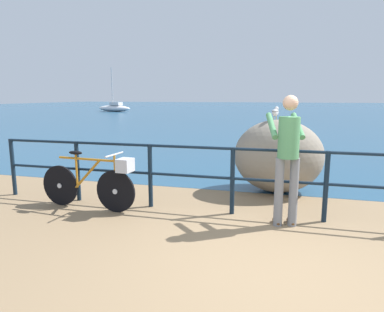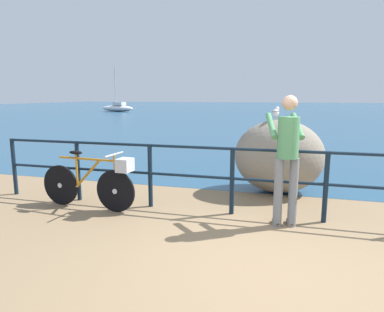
{
  "view_description": "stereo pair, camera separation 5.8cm",
  "coord_description": "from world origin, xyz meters",
  "views": [
    {
      "loc": [
        0.06,
        -3.4,
        1.77
      ],
      "look_at": [
        -1.4,
        2.01,
        0.79
      ],
      "focal_mm": 32.22,
      "sensor_mm": 36.0,
      "label": 1
    },
    {
      "loc": [
        0.11,
        -3.38,
        1.77
      ],
      "look_at": [
        -1.4,
        2.01,
        0.79
      ],
      "focal_mm": 32.22,
      "sensor_mm": 36.0,
      "label": 2
    }
  ],
  "objects": [
    {
      "name": "sea_surface",
      "position": [
        0.0,
        47.85,
        0.0
      ],
      "size": [
        120.0,
        90.0,
        0.01
      ],
      "primitive_type": "cube",
      "color": "navy",
      "rests_on": "ground_plane"
    },
    {
      "name": "person_at_railing",
      "position": [
        0.12,
        1.33,
        0.99
      ],
      "size": [
        0.55,
        0.68,
        1.78
      ],
      "rotation": [
        0.0,
        0.0,
        1.82
      ],
      "color": "slate",
      "rests_on": "ground_plane"
    },
    {
      "name": "sailboat",
      "position": [
        -18.69,
        32.41,
        0.42
      ],
      "size": [
        4.58,
        2.3,
        4.9
      ],
      "rotation": [
        0.0,
        0.0,
        2.9
      ],
      "color": "white",
      "rests_on": "sea_surface"
    },
    {
      "name": "promenade_railing",
      "position": [
        0.0,
        1.61,
        0.64
      ],
      "size": [
        9.3,
        0.07,
        1.02
      ],
      "color": "black",
      "rests_on": "ground_plane"
    },
    {
      "name": "breakwater_boulder_main",
      "position": [
        -0.03,
        3.08,
        0.67
      ],
      "size": [
        1.62,
        1.37,
        1.34
      ],
      "color": "gray",
      "rests_on": "ground"
    },
    {
      "name": "ground_plane",
      "position": [
        0.0,
        20.0,
        -0.05
      ],
      "size": [
        120.0,
        120.0,
        0.1
      ],
      "primitive_type": "cube",
      "color": "#846B4C"
    },
    {
      "name": "seagull",
      "position": [
        -0.11,
        3.08,
        1.48
      ],
      "size": [
        0.16,
        0.34,
        0.23
      ],
      "rotation": [
        0.0,
        0.0,
        1.42
      ],
      "color": "gold",
      "rests_on": "breakwater_boulder_main"
    },
    {
      "name": "bicycle",
      "position": [
        -2.76,
        1.25,
        0.46
      ],
      "size": [
        1.7,
        0.48,
        0.92
      ],
      "rotation": [
        0.0,
        0.0,
        -0.08
      ],
      "color": "black",
      "rests_on": "ground_plane"
    }
  ]
}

